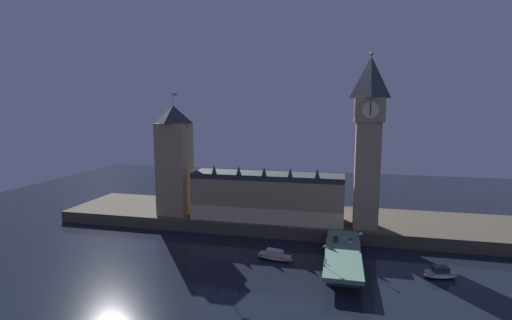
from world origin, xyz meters
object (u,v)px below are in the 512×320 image
car_northbound_lead (336,239)px  car_southbound_trail (350,241)px  clock_tower (368,137)px  victoria_tower (175,160)px  street_lamp_near (325,253)px  street_lamp_mid (361,240)px  boat_upstream (275,256)px  pedestrian_near_rail (326,261)px  street_lamp_far (328,227)px  boat_downstream (440,273)px

car_northbound_lead → car_southbound_trail: size_ratio=1.05×
clock_tower → victoria_tower: 89.94m
car_southbound_trail → street_lamp_near: 26.17m
street_lamp_mid → boat_upstream: size_ratio=0.50×
victoria_tower → pedestrian_near_rail: size_ratio=33.00×
car_southbound_trail → pedestrian_near_rail: 23.48m
victoria_tower → car_southbound_trail: 89.56m
pedestrian_near_rail → street_lamp_far: (-0.40, 27.03, 2.94)m
boat_downstream → victoria_tower: bearing=162.7°
street_lamp_mid → boat_upstream: (-30.71, 0.90, -9.06)m
clock_tower → victoria_tower: (-89.03, 1.94, -12.64)m
boat_upstream → car_southbound_trail: bearing=17.7°
clock_tower → street_lamp_mid: clock_tower is taller
clock_tower → boat_upstream: (-34.02, -30.63, -43.04)m
car_northbound_lead → street_lamp_far: 6.58m
clock_tower → street_lamp_mid: size_ratio=10.13×
car_southbound_trail → street_lamp_mid: (3.14, -9.69, 3.90)m
car_northbound_lead → victoria_tower: bearing=163.0°
victoria_tower → pedestrian_near_rail: bearing=-31.6°
street_lamp_far → boat_upstream: 24.92m
victoria_tower → car_northbound_lead: bearing=-17.0°
car_southbound_trail → street_lamp_far: street_lamp_far is taller
victoria_tower → pedestrian_near_rail: (74.37, -45.78, -24.94)m
victoria_tower → boat_downstream: victoria_tower is taller
street_lamp_near → clock_tower: bearing=72.0°
street_lamp_far → boat_upstream: size_ratio=0.43×
street_lamp_near → street_lamp_mid: size_ratio=0.99×
street_lamp_far → victoria_tower: bearing=165.8°
clock_tower → victoria_tower: bearing=178.8°
victoria_tower → street_lamp_near: 90.83m
clock_tower → victoria_tower: clock_tower is taller
car_northbound_lead → boat_upstream: car_northbound_lead is taller
boat_downstream → clock_tower: bearing=124.6°
clock_tower → victoria_tower: size_ratio=1.26×
clock_tower → car_southbound_trail: (-6.45, -21.85, -37.88)m
street_lamp_mid → street_lamp_near: bearing=-128.6°
car_northbound_lead → street_lamp_far: size_ratio=0.72×
pedestrian_near_rail → boat_downstream: pedestrian_near_rail is taller
victoria_tower → street_lamp_near: size_ratio=8.10×
pedestrian_near_rail → street_lamp_far: size_ratio=0.29×
pedestrian_near_rail → clock_tower: bearing=71.5°
boat_upstream → car_northbound_lead: bearing=22.1°
street_lamp_far → boat_downstream: size_ratio=0.52×
boat_upstream → boat_downstream: size_ratio=1.23×
victoria_tower → street_lamp_near: victoria_tower is taller
clock_tower → pedestrian_near_rail: size_ratio=41.64×
victoria_tower → car_northbound_lead: size_ratio=13.14×
victoria_tower → car_northbound_lead: (77.10, -23.58, -25.20)m
street_lamp_near → boat_upstream: 26.17m
street_lamp_far → car_northbound_lead: bearing=-57.0°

